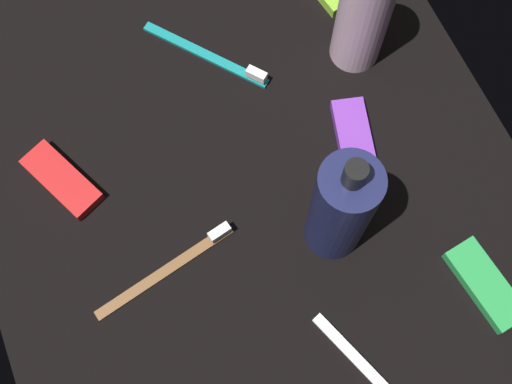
{
  "coord_description": "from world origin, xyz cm",
  "views": [
    {
      "loc": [
        22.8,
        -9.67,
        72.67
      ],
      "look_at": [
        0.0,
        0.0,
        3.0
      ],
      "focal_mm": 45.47,
      "sensor_mm": 36.0,
      "label": 1
    }
  ],
  "objects_px": {
    "snack_bar_red": "(62,180)",
    "toothbrush_teal": "(213,57)",
    "toothbrush_brown": "(173,265)",
    "snack_bar_green": "(485,284)",
    "snack_bar_purple": "(354,139)",
    "lotion_bottle": "(341,209)",
    "bodywash_bottle": "(364,12)"
  },
  "relations": [
    {
      "from": "toothbrush_teal",
      "to": "snack_bar_green",
      "type": "relative_size",
      "value": 1.43
    },
    {
      "from": "bodywash_bottle",
      "to": "toothbrush_teal",
      "type": "height_order",
      "value": "bodywash_bottle"
    },
    {
      "from": "toothbrush_brown",
      "to": "snack_bar_purple",
      "type": "relative_size",
      "value": 1.72
    },
    {
      "from": "snack_bar_green",
      "to": "bodywash_bottle",
      "type": "bearing_deg",
      "value": 172.16
    },
    {
      "from": "toothbrush_teal",
      "to": "lotion_bottle",
      "type": "bearing_deg",
      "value": 8.78
    },
    {
      "from": "lotion_bottle",
      "to": "snack_bar_green",
      "type": "xyz_separation_m",
      "value": [
        0.12,
        0.13,
        -0.08
      ]
    },
    {
      "from": "lotion_bottle",
      "to": "snack_bar_green",
      "type": "bearing_deg",
      "value": 46.76
    },
    {
      "from": "bodywash_bottle",
      "to": "toothbrush_teal",
      "type": "relative_size",
      "value": 1.26
    },
    {
      "from": "lotion_bottle",
      "to": "snack_bar_red",
      "type": "height_order",
      "value": "lotion_bottle"
    },
    {
      "from": "toothbrush_teal",
      "to": "toothbrush_brown",
      "type": "bearing_deg",
      "value": -31.12
    },
    {
      "from": "toothbrush_brown",
      "to": "snack_bar_green",
      "type": "xyz_separation_m",
      "value": [
        0.16,
        0.31,
        0.0
      ]
    },
    {
      "from": "lotion_bottle",
      "to": "toothbrush_teal",
      "type": "distance_m",
      "value": 0.28
    },
    {
      "from": "bodywash_bottle",
      "to": "snack_bar_red",
      "type": "bearing_deg",
      "value": -86.26
    },
    {
      "from": "toothbrush_brown",
      "to": "bodywash_bottle",
      "type": "bearing_deg",
      "value": 119.11
    },
    {
      "from": "toothbrush_teal",
      "to": "snack_bar_purple",
      "type": "distance_m",
      "value": 0.21
    },
    {
      "from": "snack_bar_red",
      "to": "snack_bar_purple",
      "type": "height_order",
      "value": "same"
    },
    {
      "from": "bodywash_bottle",
      "to": "toothbrush_brown",
      "type": "height_order",
      "value": "bodywash_bottle"
    },
    {
      "from": "snack_bar_red",
      "to": "snack_bar_purple",
      "type": "distance_m",
      "value": 0.35
    },
    {
      "from": "snack_bar_purple",
      "to": "snack_bar_green",
      "type": "bearing_deg",
      "value": 29.79
    },
    {
      "from": "toothbrush_brown",
      "to": "toothbrush_teal",
      "type": "height_order",
      "value": "same"
    },
    {
      "from": "snack_bar_green",
      "to": "toothbrush_brown",
      "type": "bearing_deg",
      "value": -124.72
    },
    {
      "from": "bodywash_bottle",
      "to": "toothbrush_brown",
      "type": "xyz_separation_m",
      "value": [
        0.17,
        -0.31,
        -0.08
      ]
    },
    {
      "from": "snack_bar_red",
      "to": "toothbrush_teal",
      "type": "bearing_deg",
      "value": 86.47
    },
    {
      "from": "toothbrush_teal",
      "to": "snack_bar_red",
      "type": "height_order",
      "value": "toothbrush_teal"
    },
    {
      "from": "bodywash_bottle",
      "to": "lotion_bottle",
      "type": "bearing_deg",
      "value": -31.91
    },
    {
      "from": "lotion_bottle",
      "to": "toothbrush_brown",
      "type": "height_order",
      "value": "lotion_bottle"
    },
    {
      "from": "toothbrush_teal",
      "to": "snack_bar_red",
      "type": "bearing_deg",
      "value": -69.16
    },
    {
      "from": "snack_bar_purple",
      "to": "toothbrush_teal",
      "type": "bearing_deg",
      "value": -131.54
    },
    {
      "from": "snack_bar_red",
      "to": "snack_bar_green",
      "type": "bearing_deg",
      "value": 28.22
    },
    {
      "from": "snack_bar_green",
      "to": "toothbrush_teal",
      "type": "bearing_deg",
      "value": -164.32
    },
    {
      "from": "toothbrush_brown",
      "to": "toothbrush_teal",
      "type": "distance_m",
      "value": 0.27
    },
    {
      "from": "bodywash_bottle",
      "to": "toothbrush_brown",
      "type": "relative_size",
      "value": 1.05
    }
  ]
}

